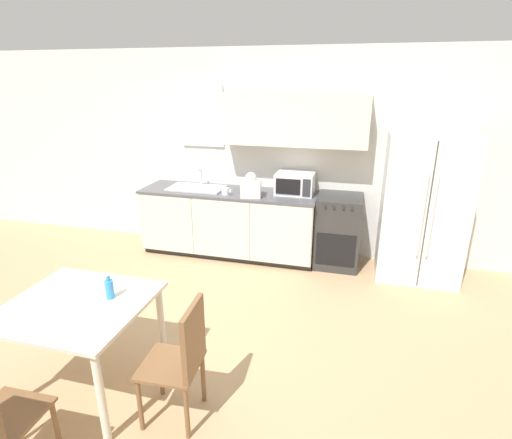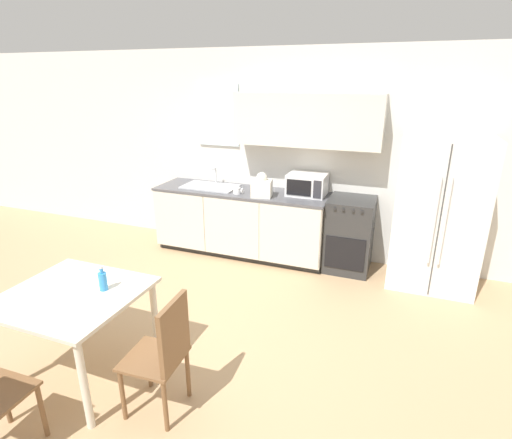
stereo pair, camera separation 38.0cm
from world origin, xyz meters
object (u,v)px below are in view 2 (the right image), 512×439
(coffee_mug, at_px, (237,191))
(refrigerator, at_px, (438,214))
(dining_chair_side, at_px, (165,349))
(drink_bottle, at_px, (103,280))
(microwave, at_px, (307,184))
(oven_range, at_px, (349,235))
(dining_table, at_px, (73,305))

(coffee_mug, bearing_deg, refrigerator, 3.55)
(dining_chair_side, bearing_deg, drink_bottle, 68.87)
(drink_bottle, bearing_deg, microwave, 70.65)
(oven_range, relative_size, refrigerator, 0.53)
(coffee_mug, bearing_deg, oven_range, 8.08)
(refrigerator, xyz_separation_m, drink_bottle, (-2.50, -2.57, -0.03))
(refrigerator, height_order, coffee_mug, refrigerator)
(dining_chair_side, relative_size, drink_bottle, 4.50)
(dining_table, height_order, dining_chair_side, dining_chair_side)
(refrigerator, relative_size, drink_bottle, 8.44)
(oven_range, relative_size, dining_table, 0.92)
(refrigerator, xyz_separation_m, dining_chair_side, (-1.82, -2.79, -0.34))
(oven_range, xyz_separation_m, dining_table, (-1.74, -2.76, 0.19))
(dining_chair_side, xyz_separation_m, drink_bottle, (-0.68, 0.22, 0.30))
(dining_table, xyz_separation_m, drink_bottle, (0.20, 0.13, 0.19))
(microwave, bearing_deg, dining_table, -112.15)
(oven_range, relative_size, drink_bottle, 4.50)
(oven_range, relative_size, coffee_mug, 6.99)
(oven_range, bearing_deg, coffee_mug, -171.92)
(dining_chair_side, bearing_deg, coffee_mug, 9.08)
(oven_range, height_order, microwave, microwave)
(coffee_mug, height_order, dining_chair_side, coffee_mug)
(microwave, bearing_deg, dining_chair_side, -95.26)
(oven_range, relative_size, dining_chair_side, 1.00)
(microwave, height_order, drink_bottle, microwave)
(dining_chair_side, bearing_deg, oven_range, -20.17)
(oven_range, xyz_separation_m, dining_chair_side, (-0.86, -2.84, 0.07))
(dining_table, height_order, drink_bottle, drink_bottle)
(coffee_mug, height_order, drink_bottle, coffee_mug)
(microwave, xyz_separation_m, dining_table, (-1.15, -2.83, -0.39))
(refrigerator, bearing_deg, drink_bottle, -134.26)
(coffee_mug, bearing_deg, drink_bottle, -92.27)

